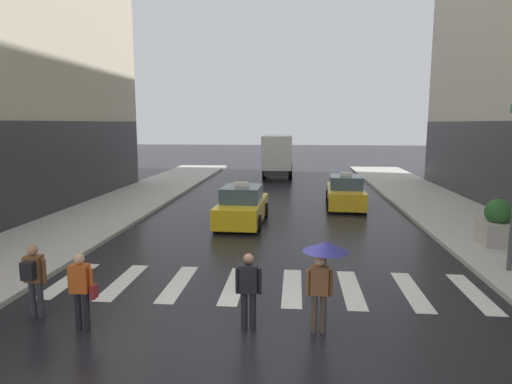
% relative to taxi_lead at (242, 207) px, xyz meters
% --- Properties ---
extents(ground_plane, '(160.00, 160.00, 0.00)m').
position_rel_taxi_lead_xyz_m(ground_plane, '(1.47, -10.48, -0.72)').
color(ground_plane, black).
extents(crosswalk_markings, '(11.30, 2.80, 0.01)m').
position_rel_taxi_lead_xyz_m(crosswalk_markings, '(1.47, -7.48, -0.72)').
color(crosswalk_markings, silver).
rests_on(crosswalk_markings, ground).
extents(taxi_lead, '(2.05, 4.59, 1.80)m').
position_rel_taxi_lead_xyz_m(taxi_lead, '(0.00, 0.00, 0.00)').
color(taxi_lead, yellow).
rests_on(taxi_lead, ground).
extents(taxi_second, '(2.09, 4.61, 1.80)m').
position_rel_taxi_lead_xyz_m(taxi_second, '(4.87, 4.28, 0.00)').
color(taxi_second, gold).
rests_on(taxi_second, ground).
extents(box_truck, '(2.31, 7.55, 3.35)m').
position_rel_taxi_lead_xyz_m(box_truck, '(0.86, 16.74, 1.13)').
color(box_truck, '#2D2D2D').
rests_on(box_truck, ground).
extents(pedestrian_with_umbrella, '(0.96, 0.96, 1.94)m').
position_rel_taxi_lead_xyz_m(pedestrian_with_umbrella, '(2.88, -9.99, 0.79)').
color(pedestrian_with_umbrella, '#473D33').
rests_on(pedestrian_with_umbrella, ground).
extents(pedestrian_with_backpack, '(0.55, 0.43, 1.65)m').
position_rel_taxi_lead_xyz_m(pedestrian_with_backpack, '(-3.45, -9.84, 0.25)').
color(pedestrian_with_backpack, '#333338').
rests_on(pedestrian_with_backpack, ground).
extents(pedestrian_with_handbag, '(0.60, 0.24, 1.65)m').
position_rel_taxi_lead_xyz_m(pedestrian_with_handbag, '(-2.12, -10.31, 0.21)').
color(pedestrian_with_handbag, black).
rests_on(pedestrian_with_handbag, ground).
extents(pedestrian_plain_coat, '(0.55, 0.24, 1.65)m').
position_rel_taxi_lead_xyz_m(pedestrian_plain_coat, '(1.35, -10.01, 0.21)').
color(pedestrian_plain_coat, black).
rests_on(pedestrian_plain_coat, ground).
extents(planter_near_corner, '(1.10, 1.10, 1.60)m').
position_rel_taxi_lead_xyz_m(planter_near_corner, '(9.23, -3.19, 0.15)').
color(planter_near_corner, '#A8A399').
rests_on(planter_near_corner, curb_right).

